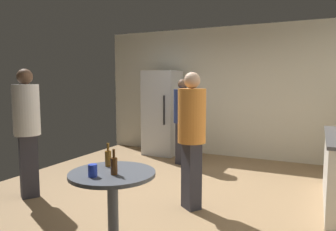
{
  "coord_description": "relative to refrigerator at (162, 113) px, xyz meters",
  "views": [
    {
      "loc": [
        1.85,
        -3.89,
        1.56
      ],
      "look_at": [
        -0.09,
        0.2,
        1.08
      ],
      "focal_mm": 33.77,
      "sensor_mm": 36.0,
      "label": 1
    }
  ],
  "objects": [
    {
      "name": "plastic_cup_blue",
      "position": [
        1.28,
        -3.94,
        -0.11
      ],
      "size": [
        0.08,
        0.08,
        0.11
      ],
      "primitive_type": "cylinder",
      "color": "blue",
      "rests_on": "foreground_table"
    },
    {
      "name": "refrigerator",
      "position": [
        0.0,
        0.0,
        0.0
      ],
      "size": [
        0.7,
        0.68,
        1.8
      ],
      "color": "silver",
      "rests_on": "ground_plane"
    },
    {
      "name": "wall_back",
      "position": [
        1.18,
        0.43,
        0.45
      ],
      "size": [
        5.32,
        0.06,
        2.7
      ],
      "primitive_type": "cube",
      "color": "silver",
      "rests_on": "ground_plane"
    },
    {
      "name": "person_in_orange_shirt",
      "position": [
        1.67,
        -2.55,
        0.08
      ],
      "size": [
        0.48,
        0.48,
        1.68
      ],
      "rotation": [
        0.0,
        0.0,
        -2.23
      ],
      "color": "#2D2D38",
      "rests_on": "ground_plane"
    },
    {
      "name": "person_in_white_shirt",
      "position": [
        -0.46,
        -3.13,
        0.12
      ],
      "size": [
        0.47,
        0.47,
        1.73
      ],
      "rotation": [
        0.0,
        0.0,
        -0.55
      ],
      "color": "#2D2D38",
      "rests_on": "ground_plane"
    },
    {
      "name": "beer_bottle_brown",
      "position": [
        1.41,
        -3.8,
        -0.08
      ],
      "size": [
        0.06,
        0.06,
        0.23
      ],
      "color": "#593314",
      "rests_on": "foreground_table"
    },
    {
      "name": "ground_plane",
      "position": [
        1.18,
        -2.2,
        -0.95
      ],
      "size": [
        5.2,
        5.2,
        0.1
      ],
      "primitive_type": "cube",
      "color": "#9E7C56"
    },
    {
      "name": "person_in_navy_shirt",
      "position": [
        0.75,
        -0.64,
        0.04
      ],
      "size": [
        0.41,
        0.41,
        1.61
      ],
      "rotation": [
        0.0,
        0.0,
        -1.81
      ],
      "color": "#2D2D38",
      "rests_on": "ground_plane"
    },
    {
      "name": "foreground_table",
      "position": [
        1.35,
        -3.75,
        -0.27
      ],
      "size": [
        0.8,
        0.8,
        0.73
      ],
      "color": "#4C515B",
      "rests_on": "ground_plane"
    },
    {
      "name": "beer_bottle_amber",
      "position": [
        1.19,
        -3.6,
        -0.08
      ],
      "size": [
        0.06,
        0.06,
        0.23
      ],
      "color": "#8C5919",
      "rests_on": "foreground_table"
    }
  ]
}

